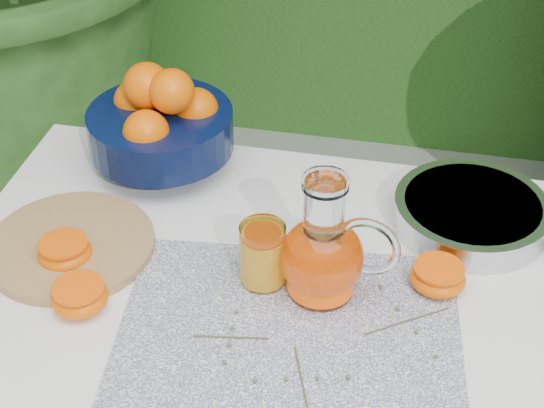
% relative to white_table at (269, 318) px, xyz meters
% --- Properties ---
extents(white_table, '(1.00, 0.70, 0.75)m').
position_rel_white_table_xyz_m(white_table, '(0.00, 0.00, 0.00)').
color(white_table, white).
rests_on(white_table, ground).
extents(placemat, '(0.52, 0.42, 0.00)m').
position_rel_white_table_xyz_m(placemat, '(0.05, -0.11, 0.08)').
color(placemat, '#0C1243').
rests_on(placemat, white_table).
extents(cutting_board, '(0.30, 0.30, 0.02)m').
position_rel_white_table_xyz_m(cutting_board, '(-0.32, 0.01, 0.09)').
color(cutting_board, '#B0854F').
rests_on(cutting_board, white_table).
extents(fruit_bowl, '(0.27, 0.27, 0.20)m').
position_rel_white_table_xyz_m(fruit_bowl, '(-0.25, 0.26, 0.17)').
color(fruit_bowl, black).
rests_on(fruit_bowl, white_table).
extents(juice_pitcher, '(0.18, 0.14, 0.20)m').
position_rel_white_table_xyz_m(juice_pitcher, '(0.08, -0.01, 0.16)').
color(juice_pitcher, white).
rests_on(juice_pitcher, white_table).
extents(juice_tumbler, '(0.08, 0.08, 0.10)m').
position_rel_white_table_xyz_m(juice_tumbler, '(-0.01, -0.01, 0.13)').
color(juice_tumbler, white).
rests_on(juice_tumbler, white_table).
extents(saute_pan, '(0.46, 0.32, 0.05)m').
position_rel_white_table_xyz_m(saute_pan, '(0.30, 0.20, 0.11)').
color(saute_pan, '#B2B3B7').
rests_on(saute_pan, white_table).
extents(orange_halves, '(0.67, 0.26, 0.04)m').
position_rel_white_table_xyz_m(orange_halves, '(-0.11, -0.03, 0.10)').
color(orange_halves, '#FC6502').
rests_on(orange_halves, white_table).
extents(thyme_sprigs, '(0.35, 0.26, 0.01)m').
position_rel_white_table_xyz_m(thyme_sprigs, '(0.09, -0.12, 0.09)').
color(thyme_sprigs, '#4F4124').
rests_on(thyme_sprigs, white_table).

